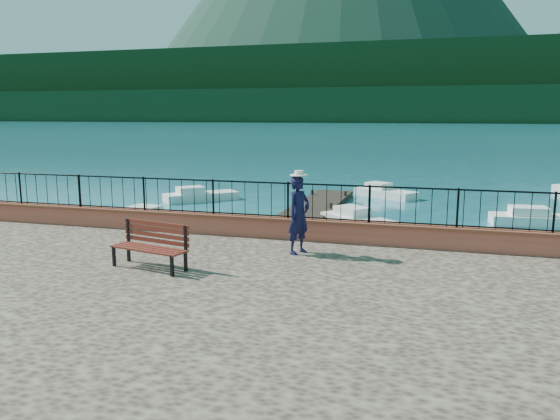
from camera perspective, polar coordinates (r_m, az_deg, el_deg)
The scene contains 14 objects.
ground at distance 11.93m, azimuth -2.62°, elevation -12.58°, with size 2000.00×2000.00×0.00m, color #19596B.
parapet at distance 14.89m, azimuth 1.94°, elevation -1.98°, with size 28.00×0.46×0.58m, color #B55A41.
railing at distance 14.75m, azimuth 1.96°, elevation 0.92°, with size 27.00×0.05×0.95m, color black.
dock at distance 23.52m, azimuth 2.23°, elevation -0.86°, with size 2.00×16.00×0.30m, color #2D231C.
far_forest at distance 310.47m, azimuth 15.90°, elevation 10.46°, with size 900.00×60.00×18.00m, color black.
foothills at distance 370.84m, azimuth 16.10°, elevation 12.33°, with size 900.00×120.00×44.00m, color black.
park_bench at distance 12.45m, azimuth -13.40°, elevation -4.59°, with size 1.91×0.98×1.01m.
person at distance 13.27m, azimuth 1.97°, elevation -0.51°, with size 0.70×0.46×1.92m, color #111133.
hat at distance 13.12m, azimuth 2.00°, elevation 3.88°, with size 0.44×0.44×0.12m, color white.
boat_0 at distance 23.31m, azimuth -12.93°, elevation -0.58°, with size 3.51×1.30×0.80m, color silver.
boat_1 at distance 22.49m, azimuth 8.46°, elevation -0.82°, with size 3.80×1.30×0.80m, color silver.
boat_2 at distance 25.15m, azimuth 25.92°, elevation -0.58°, with size 4.22×1.30×0.80m, color white.
boat_3 at distance 29.50m, azimuth -8.26°, elevation 1.76°, with size 3.88×1.30×0.80m, color white.
boat_4 at distance 30.92m, azimuth 11.02°, elevation 2.05°, with size 3.59×1.30×0.80m, color white.
Camera 1 is at (3.60, -10.41, 4.58)m, focal length 35.00 mm.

